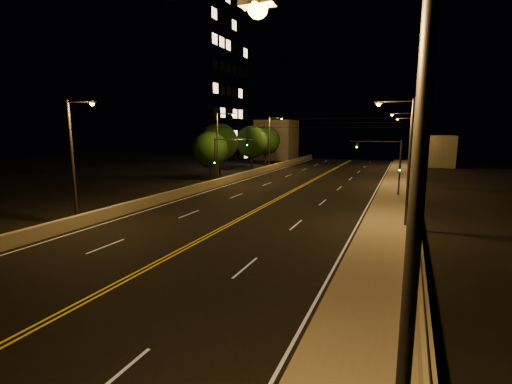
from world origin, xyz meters
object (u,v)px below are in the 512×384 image
at_px(streetlight_5, 219,143).
at_px(streetlight_1, 406,155).
at_px(tree_2, 252,142).
at_px(tree_0, 210,150).
at_px(streetlight_6, 271,139).
at_px(streetlight_2, 407,144).
at_px(traffic_signal_left, 223,156).
at_px(streetlight_0, 389,260).
at_px(tree_3, 266,141).
at_px(streetlight_3, 408,139).
at_px(building_tower, 174,84).
at_px(traffic_signal_right, 389,161).
at_px(streetlight_4, 75,154).
at_px(tree_1, 219,142).

bearing_deg(streetlight_5, streetlight_1, -32.95).
relative_size(streetlight_1, tree_2, 1.19).
bearing_deg(tree_0, streetlight_6, 78.43).
xyz_separation_m(tree_0, tree_2, (-0.27, 15.07, 0.57)).
relative_size(streetlight_2, traffic_signal_left, 1.52).
height_order(streetlight_6, traffic_signal_left, streetlight_6).
bearing_deg(tree_2, streetlight_5, -79.48).
relative_size(streetlight_0, tree_3, 1.19).
relative_size(streetlight_2, streetlight_3, 1.00).
bearing_deg(streetlight_6, streetlight_5, -90.00).
xyz_separation_m(building_tower, tree_2, (16.42, -1.50, -10.57)).
bearing_deg(streetlight_2, streetlight_1, -90.00).
distance_m(traffic_signal_right, building_tower, 46.39).
distance_m(streetlight_2, tree_0, 24.88).
distance_m(streetlight_3, traffic_signal_left, 36.59).
bearing_deg(tree_3, streetlight_3, 8.26).
bearing_deg(building_tower, tree_3, 19.40).
xyz_separation_m(streetlight_2, tree_3, (-25.01, 18.32, -0.45)).
bearing_deg(traffic_signal_right, streetlight_0, -87.42).
height_order(streetlight_4, traffic_signal_left, streetlight_4).
relative_size(traffic_signal_right, traffic_signal_left, 1.00).
distance_m(tree_0, tree_1, 6.26).
bearing_deg(streetlight_1, tree_0, 145.22).
xyz_separation_m(streetlight_2, tree_1, (-26.31, 2.01, -0.26)).
relative_size(streetlight_0, traffic_signal_right, 1.52).
xyz_separation_m(streetlight_2, streetlight_4, (-21.43, -28.68, 0.00)).
distance_m(streetlight_3, traffic_signal_right, 30.49).
xyz_separation_m(streetlight_0, tree_0, (-24.54, 38.86, -1.02)).
bearing_deg(building_tower, tree_1, -35.39).
relative_size(tree_1, tree_3, 1.04).
bearing_deg(building_tower, streetlight_1, -39.19).
distance_m(streetlight_1, streetlight_5, 25.53).
relative_size(streetlight_5, tree_2, 1.19).
bearing_deg(streetlight_2, tree_1, 175.64).
bearing_deg(tree_0, streetlight_0, -57.72).
xyz_separation_m(traffic_signal_right, tree_1, (-24.76, 10.47, 1.16)).
height_order(tree_0, tree_2, tree_2).
height_order(streetlight_4, traffic_signal_right, streetlight_4).
relative_size(building_tower, tree_0, 4.86).
distance_m(building_tower, tree_2, 19.59).
distance_m(streetlight_3, tree_1, 33.02).
bearing_deg(streetlight_6, traffic_signal_left, -86.67).
relative_size(streetlight_0, streetlight_2, 1.00).
bearing_deg(tree_2, streetlight_0, -65.29).
distance_m(traffic_signal_left, tree_2, 20.12).
xyz_separation_m(streetlight_6, traffic_signal_right, (19.88, -19.74, -1.42)).
bearing_deg(tree_2, streetlight_3, 23.60).
xyz_separation_m(streetlight_0, streetlight_1, (0.00, 21.81, 0.00)).
xyz_separation_m(streetlight_0, streetlight_3, (0.00, 64.77, 0.00)).
bearing_deg(streetlight_2, streetlight_0, -90.00).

